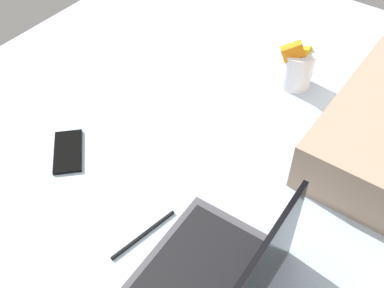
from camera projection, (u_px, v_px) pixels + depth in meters
The scene contains 5 objects.
bed_mattress at pixel (183, 156), 126.94cm from camera, with size 180.00×140.00×18.00cm, color silver.
laptop at pixel (213, 282), 86.94cm from camera, with size 33.79×24.14×23.00cm.
snack_cup at pixel (298, 67), 129.89cm from camera, with size 9.34×9.94×14.79cm.
cell_phone at pixel (68, 151), 115.45cm from camera, with size 6.80×14.00×0.80cm, color black.
charger_cable at pixel (144, 235), 98.93cm from camera, with size 17.00×0.60×0.60cm, color black.
Camera 1 is at (67.49, 52.12, 103.13)cm, focal length 43.60 mm.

